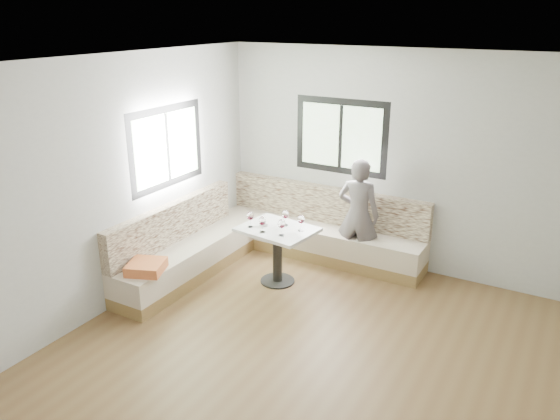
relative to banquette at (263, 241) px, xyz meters
The scene contains 10 objects.
room 2.41m from the banquette, 45.62° to the right, with size 5.01×5.01×2.81m.
banquette is the anchor object (origin of this frame).
table 0.58m from the banquette, 38.76° to the right, with size 0.96×0.79×0.72m.
person 1.30m from the banquette, 25.04° to the left, with size 0.54×0.36×1.49m, color #60595B.
olive_ramekin 0.59m from the banquette, 55.35° to the right, with size 0.11×0.11×0.05m.
wine_glass_a 0.72m from the banquette, 75.79° to the right, with size 0.09×0.09×0.20m.
wine_glass_b 0.83m from the banquette, 58.30° to the right, with size 0.09×0.09×0.20m.
wine_glass_c 0.94m from the banquette, 41.49° to the right, with size 0.09×0.09×0.20m.
wine_glass_d 0.73m from the banquette, 24.69° to the right, with size 0.09×0.09×0.20m.
wine_glass_e 0.92m from the banquette, 20.58° to the right, with size 0.09×0.09×0.20m.
Camera 1 is at (1.91, -4.02, 3.20)m, focal length 35.00 mm.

